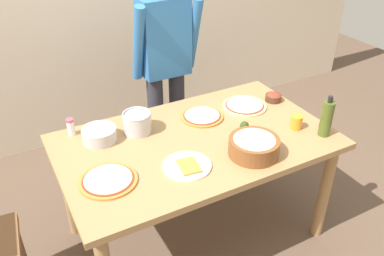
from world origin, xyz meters
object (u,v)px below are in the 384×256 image
(steel_pot, at_px, (137,122))
(salt_shaker, at_px, (71,127))
(popcorn_bowl, at_px, (254,145))
(small_sauce_bowl, at_px, (273,97))
(dining_table, at_px, (196,152))
(mixing_bowl_steel, at_px, (99,135))
(person_cook, at_px, (165,62))
(plate_with_slice, at_px, (187,166))
(pizza_second_cooked, at_px, (108,180))
(avocado, at_px, (244,127))
(pizza_raw_on_board, at_px, (245,106))
(pizza_cooked_on_tray, at_px, (202,116))
(cup_orange, at_px, (296,122))
(olive_oil_bottle, at_px, (327,118))

(steel_pot, height_order, salt_shaker, steel_pot)
(popcorn_bowl, xyz_separation_m, small_sauce_bowl, (0.49, 0.45, -0.03))
(dining_table, height_order, steel_pot, steel_pot)
(mixing_bowl_steel, xyz_separation_m, salt_shaker, (-0.13, 0.14, 0.01))
(dining_table, xyz_separation_m, person_cook, (0.16, 0.76, 0.27))
(plate_with_slice, bearing_deg, dining_table, 51.43)
(pizza_second_cooked, xyz_separation_m, avocado, (0.88, 0.06, 0.03))
(person_cook, distance_m, pizza_raw_on_board, 0.67)
(pizza_cooked_on_tray, bearing_deg, popcorn_bowl, -84.11)
(mixing_bowl_steel, relative_size, salt_shaker, 1.89)
(steel_pot, bearing_deg, avocado, -28.30)
(popcorn_bowl, relative_size, salt_shaker, 2.64)
(person_cook, bearing_deg, dining_table, -101.94)
(plate_with_slice, xyz_separation_m, avocado, (0.47, 0.15, 0.03))
(pizza_raw_on_board, relative_size, salt_shaker, 2.76)
(person_cook, bearing_deg, salt_shaker, -155.56)
(pizza_second_cooked, height_order, small_sauce_bowl, small_sauce_bowl)
(person_cook, height_order, steel_pot, person_cook)
(mixing_bowl_steel, relative_size, steel_pot, 1.15)
(cup_orange, height_order, salt_shaker, salt_shaker)
(olive_oil_bottle, distance_m, salt_shaker, 1.51)
(olive_oil_bottle, bearing_deg, pizza_cooked_on_tray, 135.86)
(pizza_second_cooked, bearing_deg, mixing_bowl_steel, 78.51)
(dining_table, relative_size, mixing_bowl_steel, 8.00)
(person_cook, height_order, small_sauce_bowl, person_cook)
(mixing_bowl_steel, relative_size, olive_oil_bottle, 0.78)
(pizza_raw_on_board, distance_m, plate_with_slice, 0.76)
(dining_table, relative_size, small_sauce_bowl, 14.55)
(pizza_raw_on_board, relative_size, pizza_cooked_on_tray, 1.07)
(pizza_second_cooked, relative_size, olive_oil_bottle, 1.16)
(pizza_cooked_on_tray, height_order, pizza_second_cooked, same)
(small_sauce_bowl, relative_size, steel_pot, 0.63)
(dining_table, xyz_separation_m, small_sauce_bowl, (0.70, 0.17, 0.12))
(pizza_second_cooked, height_order, salt_shaker, salt_shaker)
(dining_table, bearing_deg, olive_oil_bottle, -24.59)
(plate_with_slice, relative_size, small_sauce_bowl, 2.36)
(pizza_second_cooked, bearing_deg, pizza_raw_on_board, 16.87)
(person_cook, relative_size, pizza_cooked_on_tray, 5.93)
(pizza_cooked_on_tray, height_order, mixing_bowl_steel, mixing_bowl_steel)
(dining_table, relative_size, cup_orange, 18.82)
(dining_table, bearing_deg, pizza_second_cooked, -167.38)
(plate_with_slice, relative_size, cup_orange, 3.06)
(popcorn_bowl, distance_m, steel_pot, 0.71)
(pizza_second_cooked, bearing_deg, person_cook, 50.18)
(small_sauce_bowl, bearing_deg, mixing_bowl_steel, 175.90)
(pizza_raw_on_board, bearing_deg, popcorn_bowl, -119.67)
(popcorn_bowl, height_order, cup_orange, popcorn_bowl)
(plate_with_slice, height_order, mixing_bowl_steel, mixing_bowl_steel)
(popcorn_bowl, bearing_deg, person_cook, 92.58)
(pizza_second_cooked, height_order, olive_oil_bottle, olive_oil_bottle)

